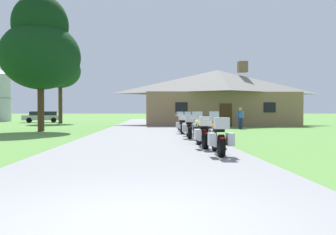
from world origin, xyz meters
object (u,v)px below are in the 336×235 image
object	(u,v)px
motorcycle_white_third_in_row	(201,129)
motorcycle_silver_sixth_in_row	(182,124)
tree_left_near	(41,47)
motorcycle_orange_nearest_to_camera	(219,136)
parked_silver_suv_far_left	(42,116)
motorcycle_red_farthest_in_row	(182,123)
tree_left_far	(60,66)
motorcycle_red_fourth_in_row	(189,127)
motorcycle_blue_fifth_in_row	(189,125)
bystander_tan_shirt_near_lodge	(241,117)
motorcycle_yellow_second_in_row	(203,132)
bystander_blue_shirt_beside_signpost	(240,117)

from	to	relation	value
motorcycle_white_third_in_row	motorcycle_silver_sixth_in_row	xyz separation A→B (m)	(-0.22, 6.35, 0.00)
tree_left_near	motorcycle_orange_nearest_to_camera	bearing A→B (deg)	-55.23
motorcycle_white_third_in_row	parked_silver_suv_far_left	world-z (taller)	parked_silver_suv_far_left
motorcycle_red_farthest_in_row	tree_left_far	world-z (taller)	tree_left_far
motorcycle_white_third_in_row	motorcycle_red_fourth_in_row	xyz separation A→B (m)	(-0.21, 2.44, 0.00)
motorcycle_blue_fifth_in_row	tree_left_far	distance (m)	25.67
motorcycle_red_fourth_in_row	bystander_tan_shirt_near_lodge	distance (m)	13.68
motorcycle_red_fourth_in_row	parked_silver_suv_far_left	xyz separation A→B (m)	(-15.62, 27.16, 0.17)
motorcycle_yellow_second_in_row	motorcycle_blue_fifth_in_row	size ratio (longest dim) A/B	1.00
bystander_blue_shirt_beside_signpost	parked_silver_suv_far_left	size ratio (longest dim) A/B	0.34
motorcycle_yellow_second_in_row	tree_left_near	xyz separation A→B (m)	(-9.44, 11.70, 5.19)
motorcycle_orange_nearest_to_camera	bystander_tan_shirt_near_lodge	distance (m)	19.76
motorcycle_red_farthest_in_row	tree_left_far	bearing A→B (deg)	121.27
tree_left_far	bystander_blue_shirt_beside_signpost	bearing A→B (deg)	-37.92
motorcycle_silver_sixth_in_row	motorcycle_red_farthest_in_row	distance (m)	2.38
motorcycle_red_farthest_in_row	parked_silver_suv_far_left	xyz separation A→B (m)	(-15.81, 20.88, 0.17)
motorcycle_silver_sixth_in_row	bystander_blue_shirt_beside_signpost	world-z (taller)	bystander_blue_shirt_beside_signpost
motorcycle_white_third_in_row	bystander_tan_shirt_near_lodge	world-z (taller)	bystander_tan_shirt_near_lodge
tree_left_near	motorcycle_blue_fifth_in_row	bearing A→B (deg)	-28.98
parked_silver_suv_far_left	motorcycle_orange_nearest_to_camera	bearing A→B (deg)	-171.60
motorcycle_silver_sixth_in_row	bystander_tan_shirt_near_lodge	world-z (taller)	bystander_tan_shirt_near_lodge
motorcycle_red_farthest_in_row	bystander_blue_shirt_beside_signpost	distance (m)	6.10
motorcycle_orange_nearest_to_camera	motorcycle_silver_sixth_in_row	bearing A→B (deg)	93.76
motorcycle_orange_nearest_to_camera	motorcycle_blue_fifth_in_row	world-z (taller)	same
motorcycle_silver_sixth_in_row	parked_silver_suv_far_left	xyz separation A→B (m)	(-15.61, 23.25, 0.17)
bystander_tan_shirt_near_lodge	motorcycle_white_third_in_row	bearing A→B (deg)	46.67
motorcycle_red_fourth_in_row	bystander_blue_shirt_beside_signpost	distance (m)	11.11
motorcycle_red_farthest_in_row	parked_silver_suv_far_left	distance (m)	26.19
motorcycle_red_fourth_in_row	motorcycle_orange_nearest_to_camera	bearing A→B (deg)	-86.53
motorcycle_yellow_second_in_row	motorcycle_red_fourth_in_row	bearing A→B (deg)	88.87
tree_left_near	parked_silver_suv_far_left	bearing A→B (deg)	107.26
motorcycle_yellow_second_in_row	motorcycle_white_third_in_row	size ratio (longest dim) A/B	1.00
motorcycle_silver_sixth_in_row	bystander_tan_shirt_near_lodge	distance (m)	10.29
tree_left_far	tree_left_near	bearing A→B (deg)	-79.76
motorcycle_orange_nearest_to_camera	motorcycle_red_fourth_in_row	world-z (taller)	same
motorcycle_orange_nearest_to_camera	tree_left_near	bearing A→B (deg)	127.61
tree_left_far	tree_left_near	distance (m)	16.51
motorcycle_white_third_in_row	motorcycle_red_farthest_in_row	distance (m)	8.72
motorcycle_silver_sixth_in_row	tree_left_near	size ratio (longest dim) A/B	0.22
motorcycle_white_third_in_row	motorcycle_blue_fifth_in_row	world-z (taller)	same
tree_left_far	parked_silver_suv_far_left	size ratio (longest dim) A/B	1.97
motorcycle_red_fourth_in_row	tree_left_near	bearing A→B (deg)	144.60
motorcycle_blue_fifth_in_row	bystander_blue_shirt_beside_signpost	world-z (taller)	bystander_blue_shirt_beside_signpost
tree_left_near	parked_silver_suv_far_left	size ratio (longest dim) A/B	1.89
motorcycle_white_third_in_row	motorcycle_red_fourth_in_row	world-z (taller)	same
motorcycle_red_fourth_in_row	bystander_blue_shirt_beside_signpost	xyz separation A→B (m)	(5.12, 9.85, 0.34)
bystander_tan_shirt_near_lodge	tree_left_far	xyz separation A→B (m)	(-18.23, 11.13, 5.70)
motorcycle_yellow_second_in_row	tree_left_far	size ratio (longest dim) A/B	0.21
motorcycle_silver_sixth_in_row	motorcycle_yellow_second_in_row	bearing A→B (deg)	-87.92
motorcycle_orange_nearest_to_camera	bystander_blue_shirt_beside_signpost	distance (m)	17.16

